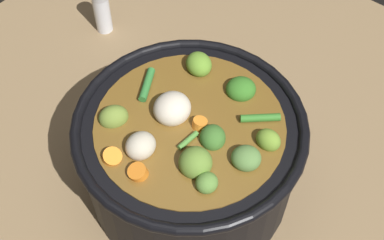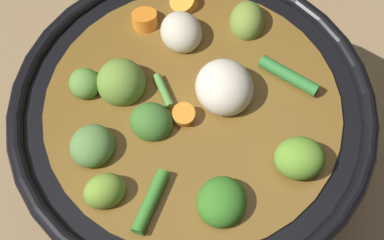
# 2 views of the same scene
# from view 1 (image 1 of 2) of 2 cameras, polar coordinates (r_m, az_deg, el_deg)

# --- Properties ---
(ground_plane) EXTENTS (1.10, 1.10, 0.00)m
(ground_plane) POSITION_cam_1_polar(r_m,az_deg,el_deg) (0.79, -0.22, -6.70)
(ground_plane) COLOR #8C704C
(cooking_pot) EXTENTS (0.31, 0.31, 0.17)m
(cooking_pot) POSITION_cam_1_polar(r_m,az_deg,el_deg) (0.72, -0.24, -3.53)
(cooking_pot) COLOR black
(cooking_pot) RESTS_ON ground_plane
(salt_shaker) EXTENTS (0.03, 0.03, 0.09)m
(salt_shaker) POSITION_cam_1_polar(r_m,az_deg,el_deg) (0.98, -9.91, 11.82)
(salt_shaker) COLOR silver
(salt_shaker) RESTS_ON ground_plane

